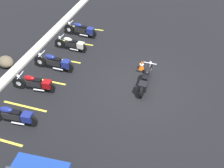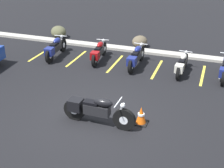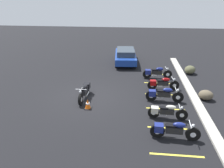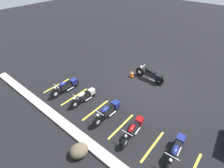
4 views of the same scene
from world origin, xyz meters
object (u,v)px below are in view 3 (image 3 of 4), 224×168
(parked_bike_3, at_px, (166,111))
(landscape_rock_1, at_px, (206,95))
(motorcycle_black_featured, at_px, (84,91))
(landscape_rock_0, at_px, (190,70))
(parked_bike_4, at_px, (173,130))
(parked_bike_0, at_px, (156,73))
(parked_bike_2, at_px, (163,94))
(parked_bike_1, at_px, (162,83))
(traffic_cone, at_px, (88,104))
(car_blue, at_px, (125,56))

(parked_bike_3, xyz_separation_m, landscape_rock_1, (-2.43, 2.63, -0.12))
(motorcycle_black_featured, relative_size, landscape_rock_1, 2.75)
(landscape_rock_0, bearing_deg, parked_bike_4, -16.69)
(parked_bike_0, height_order, parked_bike_4, parked_bike_0)
(parked_bike_2, xyz_separation_m, landscape_rock_0, (-5.07, 2.64, -0.13))
(parked_bike_0, relative_size, parked_bike_1, 1.04)
(parked_bike_1, height_order, parked_bike_2, parked_bike_2)
(parked_bike_2, height_order, traffic_cone, parked_bike_2)
(parked_bike_1, distance_m, parked_bike_2, 1.74)
(car_blue, bearing_deg, parked_bike_4, -171.14)
(parked_bike_4, bearing_deg, motorcycle_black_featured, 145.58)
(motorcycle_black_featured, bearing_deg, parked_bike_1, 111.58)
(parked_bike_2, bearing_deg, parked_bike_1, 86.76)
(parked_bike_0, height_order, landscape_rock_0, parked_bike_0)
(car_blue, bearing_deg, parked_bike_1, -159.41)
(motorcycle_black_featured, height_order, parked_bike_3, motorcycle_black_featured)
(car_blue, bearing_deg, traffic_cone, 165.34)
(motorcycle_black_featured, relative_size, parked_bike_1, 1.09)
(parked_bike_2, bearing_deg, landscape_rock_0, 63.36)
(traffic_cone, bearing_deg, motorcycle_black_featured, -160.03)
(parked_bike_4, xyz_separation_m, landscape_rock_1, (-4.07, 2.53, -0.15))
(traffic_cone, bearing_deg, landscape_rock_0, 133.30)
(parked_bike_4, height_order, landscape_rock_1, parked_bike_4)
(traffic_cone, bearing_deg, parked_bike_3, 81.46)
(motorcycle_black_featured, relative_size, parked_bike_2, 1.04)
(parked_bike_1, relative_size, parked_bike_4, 0.98)
(motorcycle_black_featured, xyz_separation_m, parked_bike_3, (1.90, 4.55, -0.06))
(car_blue, distance_m, traffic_cone, 8.92)
(parked_bike_3, distance_m, landscape_rock_0, 7.49)
(landscape_rock_1, bearing_deg, parked_bike_3, -47.18)
(parked_bike_0, bearing_deg, landscape_rock_1, -55.39)
(parked_bike_4, bearing_deg, traffic_cone, 154.54)
(parked_bike_0, relative_size, landscape_rock_1, 2.62)
(motorcycle_black_featured, bearing_deg, landscape_rock_1, 95.44)
(parked_bike_1, relative_size, landscape_rock_0, 2.29)
(motorcycle_black_featured, height_order, parked_bike_4, motorcycle_black_featured)
(parked_bike_4, bearing_deg, parked_bike_2, 93.64)
(parked_bike_1, xyz_separation_m, car_blue, (-5.72, -2.66, 0.25))
(parked_bike_4, bearing_deg, car_blue, 106.07)
(landscape_rock_0, bearing_deg, traffic_cone, -46.70)
(parked_bike_0, xyz_separation_m, parked_bike_4, (7.33, 0.14, -0.01))
(parked_bike_1, bearing_deg, parked_bike_4, -96.14)
(landscape_rock_1, bearing_deg, parked_bike_0, -140.63)
(motorcycle_black_featured, xyz_separation_m, landscape_rock_1, (-0.54, 7.18, -0.18))
(landscape_rock_0, distance_m, traffic_cone, 9.30)
(parked_bike_2, xyz_separation_m, parked_bike_3, (1.92, -0.05, -0.04))
(parked_bike_0, height_order, parked_bike_1, parked_bike_0)
(parked_bike_0, distance_m, landscape_rock_1, 4.22)
(parked_bike_4, height_order, landscape_rock_0, parked_bike_4)
(car_blue, height_order, landscape_rock_0, car_blue)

